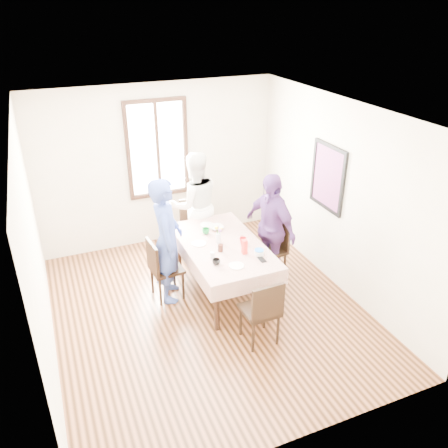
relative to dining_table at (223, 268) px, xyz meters
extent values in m
plane|color=black|center=(-0.37, -0.37, -0.38)|extent=(4.50, 4.50, 0.00)
plane|color=beige|center=(-0.37, 1.88, 0.98)|extent=(4.00, 0.00, 4.00)
plane|color=beige|center=(1.63, -0.37, 0.98)|extent=(0.00, 4.50, 4.50)
cube|color=black|center=(-0.37, 1.86, 1.27)|extent=(1.02, 0.06, 1.62)
cube|color=white|center=(-0.37, 1.87, 1.27)|extent=(0.90, 0.02, 1.50)
cube|color=red|center=(1.61, -0.07, 1.18)|extent=(0.04, 0.76, 0.96)
cube|color=black|center=(0.00, 0.00, 0.00)|extent=(0.94, 1.72, 0.75)
cube|color=#5B1307|center=(0.00, 0.00, 0.38)|extent=(1.06, 1.84, 0.01)
cube|color=black|center=(-0.78, 0.16, 0.08)|extent=(0.45, 0.45, 0.91)
cube|color=black|center=(0.78, 0.05, 0.08)|extent=(0.48, 0.48, 0.91)
cube|color=black|center=(0.00, 1.18, 0.08)|extent=(0.45, 0.45, 0.91)
cube|color=black|center=(0.00, -1.18, 0.08)|extent=(0.43, 0.43, 0.91)
imported|color=#314490|center=(-0.76, 0.16, 0.52)|extent=(0.59, 0.75, 1.79)
imported|color=white|center=(0.00, 1.16, 0.50)|extent=(0.88, 0.69, 1.76)
imported|color=#522E6C|center=(0.76, 0.05, 0.46)|extent=(0.64, 1.05, 1.68)
imported|color=black|center=(-0.28, -0.47, 0.43)|extent=(0.12, 0.12, 0.08)
imported|color=red|center=(0.26, -0.10, 0.43)|extent=(0.11, 0.11, 0.09)
imported|color=#0C7226|center=(-0.11, 0.39, 0.43)|extent=(0.15, 0.15, 0.08)
imported|color=white|center=(0.09, 0.46, 0.41)|extent=(0.24, 0.24, 0.05)
cube|color=red|center=(0.17, -0.35, 0.49)|extent=(0.06, 0.06, 0.20)
cylinder|color=white|center=(0.34, -0.46, 0.42)|extent=(0.13, 0.13, 0.07)
cylinder|color=black|center=(-0.10, -0.17, 0.44)|extent=(0.07, 0.07, 0.10)
cylinder|color=silver|center=(-0.27, -0.30, 0.43)|extent=(0.06, 0.06, 0.09)
cube|color=black|center=(0.32, -0.59, 0.39)|extent=(0.08, 0.15, 0.01)
cylinder|color=silver|center=(-0.04, 0.07, 0.46)|extent=(0.07, 0.07, 0.14)
cylinder|color=white|center=(-0.30, 0.13, 0.39)|extent=(0.20, 0.20, 0.01)
cylinder|color=white|center=(0.00, 0.64, 0.39)|extent=(0.20, 0.20, 0.01)
cylinder|color=white|center=(-0.06, -0.60, 0.39)|extent=(0.20, 0.20, 0.01)
cylinder|color=blue|center=(0.34, -0.46, 0.46)|extent=(0.12, 0.12, 0.01)
camera|label=1|loc=(-2.12, -5.14, 3.49)|focal=36.53mm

